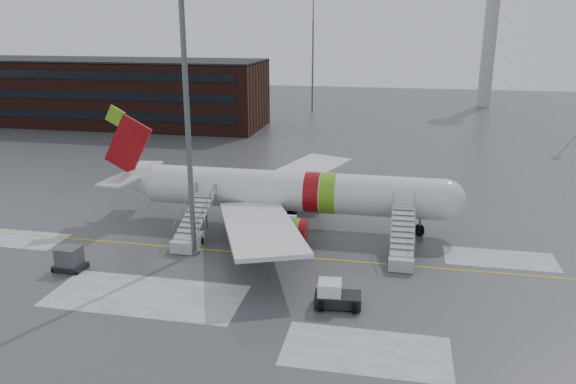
% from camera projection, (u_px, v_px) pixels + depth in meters
% --- Properties ---
extents(ground, '(260.00, 260.00, 0.00)m').
position_uv_depth(ground, '(261.00, 249.00, 48.55)').
color(ground, '#494C4F').
rests_on(ground, ground).
extents(airliner, '(35.03, 32.97, 11.18)m').
position_uv_depth(airliner, '(282.00, 191.00, 53.42)').
color(airliner, silver).
rests_on(airliner, ground).
extents(airstair_fwd, '(2.05, 7.70, 3.48)m').
position_uv_depth(airstair_fwd, '(402.00, 249.00, 45.82)').
color(airstair_fwd, '#B3B5BA').
rests_on(airstair_fwd, ground).
extents(airstair_aft, '(2.05, 7.70, 3.48)m').
position_uv_depth(airstair_aft, '(190.00, 233.00, 49.29)').
color(airstair_aft, '#B8BBC0').
rests_on(airstair_aft, ground).
extents(pushback_tug, '(3.32, 2.60, 1.82)m').
position_uv_depth(pushback_tug, '(335.00, 295.00, 38.64)').
color(pushback_tug, black).
rests_on(pushback_tug, ground).
extents(uld_container, '(2.39, 1.80, 1.90)m').
position_uv_depth(uld_container, '(69.00, 259.00, 44.32)').
color(uld_container, black).
rests_on(uld_container, ground).
extents(light_mast_near, '(1.20, 1.20, 28.70)m').
position_uv_depth(light_mast_near, '(185.00, 78.00, 43.41)').
color(light_mast_near, '#595B60').
rests_on(light_mast_near, ground).
extents(terminal_building, '(62.00, 16.11, 12.30)m').
position_uv_depth(terminal_building, '(102.00, 92.00, 106.88)').
color(terminal_building, '#3F1E16').
rests_on(terminal_building, ground).
extents(control_tower, '(6.40, 6.40, 30.00)m').
position_uv_depth(control_tower, '(491.00, 23.00, 126.53)').
color(control_tower, '#B2B5BA').
rests_on(control_tower, ground).
extents(light_mast_far_n, '(1.20, 1.20, 24.25)m').
position_uv_depth(light_mast_far_n, '(313.00, 47.00, 119.23)').
color(light_mast_far_n, '#595B60').
rests_on(light_mast_far_n, ground).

